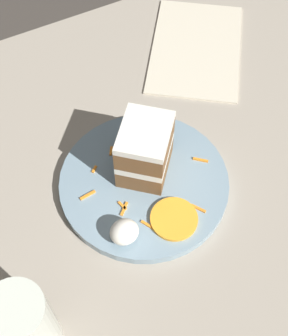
% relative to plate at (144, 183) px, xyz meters
% --- Properties ---
extents(ground_plane, '(6.00, 6.00, 0.00)m').
position_rel_plate_xyz_m(ground_plane, '(-0.02, 0.04, -0.04)').
color(ground_plane, '#38332D').
rests_on(ground_plane, ground).
extents(dining_table, '(1.20, 0.82, 0.03)m').
position_rel_plate_xyz_m(dining_table, '(-0.02, 0.04, -0.03)').
color(dining_table, gray).
rests_on(dining_table, ground).
extents(plate, '(0.28, 0.28, 0.02)m').
position_rel_plate_xyz_m(plate, '(0.00, 0.00, 0.00)').
color(plate, gray).
rests_on(plate, dining_table).
extents(cake_slice, '(0.12, 0.12, 0.10)m').
position_rel_plate_xyz_m(cake_slice, '(0.01, 0.02, 0.06)').
color(cake_slice, brown).
rests_on(cake_slice, plate).
extents(cream_dollop, '(0.04, 0.04, 0.04)m').
position_rel_plate_xyz_m(cream_dollop, '(-0.07, -0.08, 0.03)').
color(cream_dollop, white).
rests_on(cream_dollop, plate).
extents(orange_garnish, '(0.07, 0.07, 0.01)m').
position_rel_plate_xyz_m(orange_garnish, '(0.01, -0.09, 0.01)').
color(orange_garnish, orange).
rests_on(orange_garnish, plate).
extents(carrot_shreds_scatter, '(0.22, 0.18, 0.00)m').
position_rel_plate_xyz_m(carrot_shreds_scatter, '(-0.02, -0.02, 0.01)').
color(carrot_shreds_scatter, orange).
rests_on(carrot_shreds_scatter, plate).
extents(drinking_glass, '(0.07, 0.07, 0.14)m').
position_rel_plate_xyz_m(drinking_glass, '(-0.25, -0.15, 0.05)').
color(drinking_glass, beige).
rests_on(drinking_glass, dining_table).
extents(menu_card, '(0.31, 0.33, 0.00)m').
position_rel_plate_xyz_m(menu_card, '(0.25, 0.24, -0.01)').
color(menu_card, beige).
rests_on(menu_card, dining_table).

